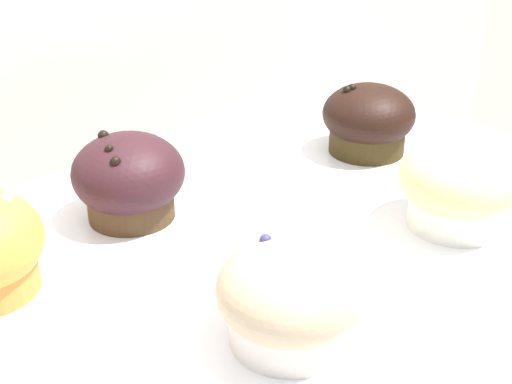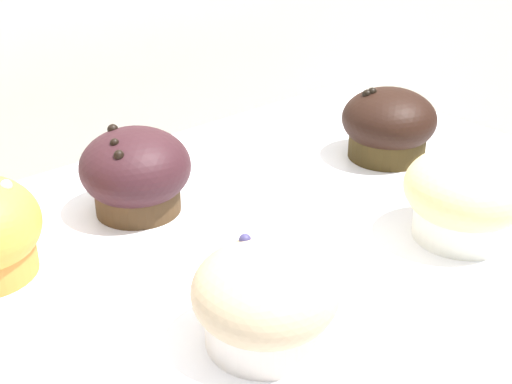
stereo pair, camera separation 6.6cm
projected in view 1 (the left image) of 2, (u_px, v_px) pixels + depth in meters
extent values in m
cylinder|color=#432E1A|center=(130.00, 195.00, 0.70)|extent=(0.09, 0.09, 0.05)
ellipsoid|color=#30161B|center=(128.00, 173.00, 0.69)|extent=(0.11, 0.11, 0.08)
sphere|color=black|center=(109.00, 149.00, 0.65)|extent=(0.01, 0.01, 0.01)
sphere|color=black|center=(103.00, 136.00, 0.69)|extent=(0.01, 0.01, 0.01)
sphere|color=black|center=(115.00, 161.00, 0.64)|extent=(0.01, 0.01, 0.01)
cylinder|color=silver|center=(289.00, 315.00, 0.53)|extent=(0.09, 0.09, 0.05)
ellipsoid|color=tan|center=(290.00, 290.00, 0.52)|extent=(0.11, 0.11, 0.07)
sphere|color=navy|center=(268.00, 239.00, 0.53)|extent=(0.01, 0.01, 0.01)
cylinder|color=#352811|center=(367.00, 133.00, 0.85)|extent=(0.09, 0.09, 0.05)
ellipsoid|color=black|center=(369.00, 114.00, 0.83)|extent=(0.11, 0.11, 0.07)
sphere|color=black|center=(352.00, 88.00, 0.82)|extent=(0.01, 0.01, 0.01)
sphere|color=black|center=(347.00, 91.00, 0.82)|extent=(0.01, 0.01, 0.01)
sphere|color=white|center=(7.00, 198.00, 0.57)|extent=(0.01, 0.01, 0.01)
cylinder|color=white|center=(457.00, 202.00, 0.68)|extent=(0.09, 0.09, 0.05)
ellipsoid|color=#DBC782|center=(460.00, 178.00, 0.67)|extent=(0.12, 0.12, 0.07)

